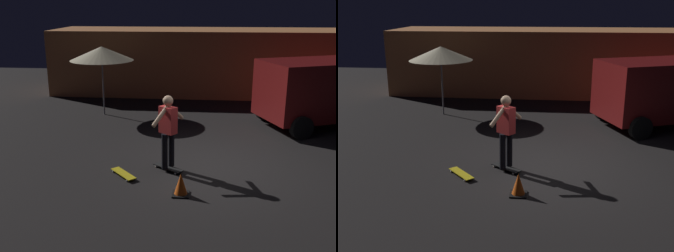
# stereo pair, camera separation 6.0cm
# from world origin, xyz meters

# --- Properties ---
(ground_plane) EXTENTS (28.00, 28.00, 0.00)m
(ground_plane) POSITION_xyz_m (0.00, 0.00, 0.00)
(ground_plane) COLOR black
(low_building) EXTENTS (13.31, 3.38, 2.62)m
(low_building) POSITION_xyz_m (0.08, 8.48, 1.31)
(low_building) COLOR #C67A47
(low_building) RESTS_ON ground_plane
(parked_van) EXTENTS (4.98, 3.58, 2.03)m
(parked_van) POSITION_xyz_m (3.73, 3.84, 1.16)
(parked_van) COLOR maroon
(parked_van) RESTS_ON ground_plane
(patio_umbrella) EXTENTS (2.10, 2.10, 2.30)m
(patio_umbrella) POSITION_xyz_m (-3.66, 4.33, 2.07)
(patio_umbrella) COLOR slate
(patio_umbrella) RESTS_ON ground_plane
(skateboard_ridden) EXTENTS (0.74, 0.64, 0.07)m
(skateboard_ridden) POSITION_xyz_m (-1.04, -0.25, 0.06)
(skateboard_ridden) COLOR black
(skateboard_ridden) RESTS_ON ground_plane
(skateboard_spare) EXTENTS (0.67, 0.71, 0.07)m
(skateboard_spare) POSITION_xyz_m (-1.98, -0.69, 0.06)
(skateboard_spare) COLOR gold
(skateboard_spare) RESTS_ON ground_plane
(skater) EXTENTS (0.67, 0.83, 1.67)m
(skater) POSITION_xyz_m (-1.04, -0.25, 1.04)
(skater) COLOR black
(skater) RESTS_ON skateboard_ridden
(traffic_cone) EXTENTS (0.34, 0.34, 0.46)m
(traffic_cone) POSITION_xyz_m (-0.67, -1.47, 0.21)
(traffic_cone) COLOR black
(traffic_cone) RESTS_ON ground_plane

